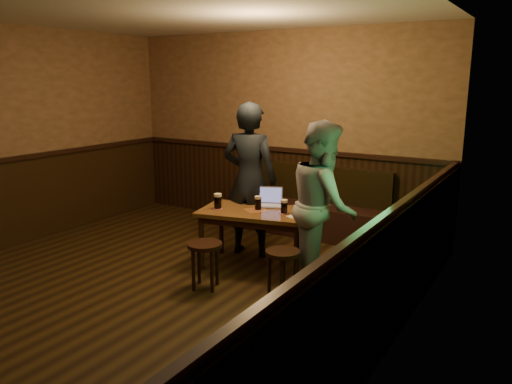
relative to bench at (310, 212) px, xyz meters
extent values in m
cube|color=black|center=(-0.62, -2.75, -0.32)|extent=(5.00, 6.00, 0.02)
cube|color=beige|center=(-0.62, -2.75, 2.50)|extent=(5.00, 6.00, 0.02)
cube|color=#8F6548|center=(-0.62, 0.26, 1.09)|extent=(5.00, 0.02, 2.80)
cube|color=#8F6548|center=(1.89, -2.75, 1.09)|extent=(0.02, 6.00, 2.80)
cube|color=black|center=(-0.62, 0.23, 0.24)|extent=(4.98, 0.04, 1.10)
cube|color=black|center=(1.86, -2.75, 0.24)|extent=(0.04, 5.98, 1.10)
cube|color=black|center=(-0.62, 0.20, 0.82)|extent=(4.98, 0.06, 0.06)
cube|color=black|center=(1.83, -2.75, 0.82)|extent=(0.06, 5.98, 0.06)
cube|color=black|center=(0.00, -0.04, -0.09)|extent=(2.20, 0.50, 0.45)
cube|color=black|center=(0.00, 0.16, 0.39)|extent=(2.20, 0.10, 0.50)
cube|color=#563118|center=(0.00, -1.44, 0.34)|extent=(1.38, 0.97, 0.04)
cube|color=black|center=(0.00, -1.44, 0.27)|extent=(1.25, 0.85, 0.07)
cube|color=maroon|center=(0.00, -1.44, 0.36)|extent=(0.32, 0.32, 0.00)
cylinder|color=black|center=(-0.48, -1.84, 0.00)|extent=(0.06, 0.06, 0.63)
cylinder|color=black|center=(-0.60, -1.28, 0.00)|extent=(0.06, 0.06, 0.63)
cylinder|color=black|center=(0.60, -1.60, 0.00)|extent=(0.06, 0.06, 0.63)
cylinder|color=black|center=(0.48, -1.04, 0.00)|extent=(0.06, 0.06, 0.63)
cylinder|color=black|center=(-0.12, -2.24, 0.16)|extent=(0.48, 0.48, 0.04)
cylinder|color=black|center=(0.00, -2.30, -0.08)|extent=(0.04, 0.04, 0.47)
cylinder|color=black|center=(-0.07, -2.12, -0.08)|extent=(0.04, 0.04, 0.47)
cylinder|color=black|center=(-0.25, -2.19, -0.08)|extent=(0.04, 0.04, 0.47)
cylinder|color=black|center=(-0.18, -2.37, -0.08)|extent=(0.04, 0.04, 0.47)
cylinder|color=black|center=(0.65, -1.98, 0.14)|extent=(0.46, 0.46, 0.04)
cylinder|color=black|center=(0.77, -1.93, -0.09)|extent=(0.04, 0.04, 0.45)
cylinder|color=black|center=(0.59, -1.86, -0.09)|extent=(0.04, 0.04, 0.45)
cylinder|color=black|center=(0.52, -2.04, -0.09)|extent=(0.04, 0.04, 0.45)
cylinder|color=black|center=(0.70, -2.11, -0.09)|extent=(0.04, 0.04, 0.45)
cylinder|color=#A2142F|center=(-0.41, -1.61, 0.36)|extent=(0.12, 0.12, 0.00)
cylinder|color=silver|center=(-0.41, -1.61, 0.36)|extent=(0.10, 0.10, 0.00)
cylinder|color=black|center=(-0.41, -1.61, 0.44)|extent=(0.08, 0.08, 0.14)
cylinder|color=beige|center=(-0.41, -1.61, 0.52)|extent=(0.09, 0.09, 0.03)
cylinder|color=#A2142F|center=(0.01, -1.41, 0.36)|extent=(0.10, 0.10, 0.00)
cylinder|color=silver|center=(0.01, -1.41, 0.36)|extent=(0.09, 0.09, 0.00)
cylinder|color=black|center=(0.01, -1.41, 0.43)|extent=(0.08, 0.08, 0.12)
cylinder|color=beige|center=(0.01, -1.41, 0.51)|extent=(0.08, 0.08, 0.03)
cylinder|color=#A2142F|center=(0.34, -1.40, 0.36)|extent=(0.10, 0.10, 0.00)
cylinder|color=silver|center=(0.34, -1.40, 0.36)|extent=(0.09, 0.09, 0.00)
cylinder|color=black|center=(0.34, -1.40, 0.43)|extent=(0.07, 0.07, 0.12)
cylinder|color=beige|center=(0.34, -1.40, 0.50)|extent=(0.08, 0.08, 0.03)
cube|color=silver|center=(0.04, -1.22, 0.37)|extent=(0.36, 0.31, 0.01)
cube|color=#B2B2B7|center=(0.04, -1.22, 0.38)|extent=(0.32, 0.26, 0.00)
cube|color=silver|center=(0.00, -1.12, 0.48)|extent=(0.30, 0.18, 0.20)
cube|color=#5C63AB|center=(0.00, -1.13, 0.48)|extent=(0.27, 0.15, 0.17)
cube|color=silver|center=(0.54, -1.46, 0.36)|extent=(0.26, 0.21, 0.00)
imported|color=black|center=(-0.29, -1.11, 0.62)|extent=(0.75, 0.56, 1.87)
imported|color=gray|center=(0.86, -1.53, 0.55)|extent=(0.99, 1.06, 1.73)
camera|label=1|loc=(2.86, -6.11, 1.82)|focal=35.00mm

